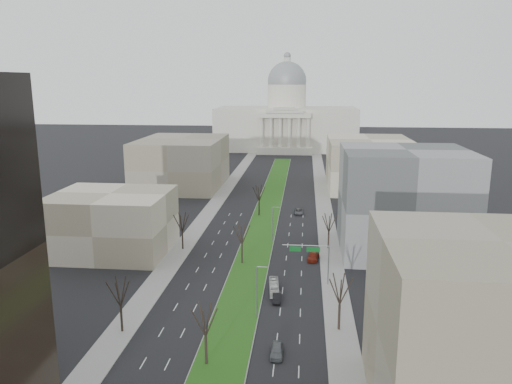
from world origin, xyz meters
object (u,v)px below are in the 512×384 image
Objects in this scene: car_black at (277,298)px; car_grey_far at (299,211)px; box_van at (274,287)px; car_grey_near at (277,350)px; car_red at (313,256)px.

car_grey_far is (3.02, 61.51, 0.05)m from car_black.
car_grey_near is at bearing -90.42° from box_van.
car_grey_far is at bearing 81.19° from box_van.
car_red is (6.84, 22.38, 0.10)m from car_black.
car_black is at bearing -99.49° from car_red.
box_van reaches higher than car_red.
car_grey_far is 0.76× the size of box_van.
car_grey_near is 79.74m from car_grey_far.
car_grey_near reaches higher than car_grey_far.
car_grey_far is (1.94, 79.71, -0.04)m from car_grey_near.
car_grey_near is 22.30m from box_van.
box_van is (-1.81, 22.23, 0.20)m from car_grey_near.
car_black is at bearing -95.45° from car_grey_far.
car_black is 0.60× the size of box_van.
car_red reaches higher than car_grey_far.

